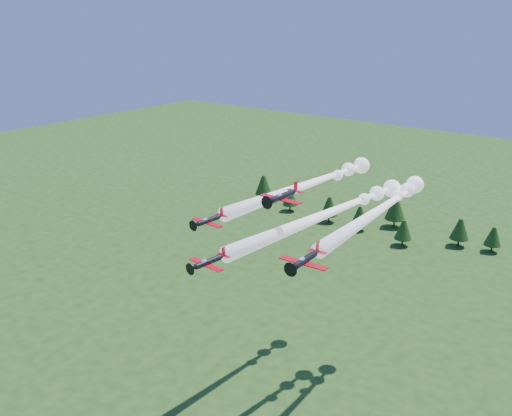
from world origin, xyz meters
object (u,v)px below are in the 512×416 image
Objects in this scene: plane_left at (313,182)px; plane_slot at (282,197)px; plane_lead at (334,211)px; plane_right at (383,208)px.

plane_slot reaches higher than plane_left.
plane_left is at bearing 110.13° from plane_slot.
plane_lead is 1.05× the size of plane_left.
plane_right is 22.83m from plane_slot.
plane_left reaches higher than plane_lead.
plane_left is 23.50m from plane_slot.
plane_left is 1.02× the size of plane_right.
plane_slot is (-8.92, -20.24, 5.66)m from plane_right.
plane_slot is at bearing -67.15° from plane_left.
plane_left is at bearing 145.48° from plane_lead.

